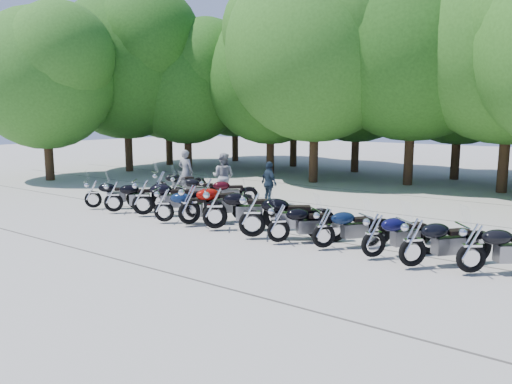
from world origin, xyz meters
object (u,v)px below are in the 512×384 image
Objects in this scene: motorcycle_4 at (189,203)px; motorcycle_11 at (472,247)px; motorcycle_2 at (143,196)px; motorcycle_1 at (113,195)px; motorcycle_6 at (252,213)px; rider_2 at (269,183)px; motorcycle_8 at (324,227)px; motorcycle_3 at (164,204)px; rider_1 at (223,177)px; motorcycle_7 at (279,222)px; motorcycle_12 at (160,183)px; motorcycle_0 at (93,193)px; rider_0 at (186,172)px; motorcycle_5 at (215,207)px; motorcycle_10 at (413,241)px; motorcycle_14 at (207,191)px; motorcycle_13 at (178,187)px; motorcycle_9 at (374,234)px.

motorcycle_4 is 1.12× the size of motorcycle_11.
motorcycle_2 is 10.24m from motorcycle_11.
motorcycle_11 is (11.47, 0.22, 0.01)m from motorcycle_1.
rider_2 is at bearing -5.65° from motorcycle_6.
motorcycle_8 is 0.95× the size of motorcycle_11.
motorcycle_11 is (8.92, 0.30, 0.01)m from motorcycle_3.
motorcycle_8 is at bearing 130.17° from rider_1.
motorcycle_8 is at bearing -126.23° from motorcycle_7.
rider_1 is at bearing -123.80° from motorcycle_12.
rider_1 is at bearing -72.52° from motorcycle_0.
rider_1 is (2.51, 4.21, 0.34)m from motorcycle_0.
motorcycle_11 is at bearing 151.56° from rider_0.
rider_0 is at bearing 21.48° from motorcycle_6.
motorcycle_3 is 1.92m from motorcycle_5.
motorcycle_11 reaches higher than motorcycle_0.
motorcycle_10 reaches higher than motorcycle_14.
motorcycle_13 is at bearing -165.71° from motorcycle_12.
motorcycle_1 is at bearing 57.56° from motorcycle_3.
rider_1 is (-9.00, 4.34, 0.29)m from motorcycle_10.
motorcycle_3 is 1.05× the size of motorcycle_14.
motorcycle_6 is (7.11, -0.09, 0.13)m from motorcycle_0.
motorcycle_7 is 6.98m from rider_1.
motorcycle_5 is 1.18× the size of motorcycle_8.
motorcycle_6 is at bearing 136.98° from rider_0.
motorcycle_5 is 2.34m from motorcycle_7.
motorcycle_11 is at bearing -118.51° from motorcycle_3.
motorcycle_3 is at bearing 103.99° from rider_2.
motorcycle_4 reaches higher than motorcycle_8.
rider_1 is at bearing -26.61° from motorcycle_14.
motorcycle_11 is 1.00× the size of motorcycle_12.
motorcycle_10 is (6.88, -0.19, -0.07)m from motorcycle_4.
motorcycle_3 is at bearing 39.47° from motorcycle_10.
rider_1 is at bearing -36.71° from motorcycle_4.
motorcycle_3 is (1.32, -0.31, -0.08)m from motorcycle_2.
motorcycle_14 is (2.62, -0.15, -0.04)m from motorcycle_12.
motorcycle_6 is (1.46, -0.16, 0.01)m from motorcycle_5.
motorcycle_13 is (1.57, 2.67, 0.02)m from motorcycle_0.
motorcycle_13 is 1.15× the size of rider_0.
motorcycle_6 is 1.21× the size of motorcycle_7.
motorcycle_10 is (11.51, -0.13, 0.05)m from motorcycle_0.
rider_0 reaches higher than motorcycle_9.
motorcycle_6 is at bearing -179.40° from motorcycle_12.
motorcycle_6 is 1.14× the size of motorcycle_12.
motorcycle_4 is 2.49m from motorcycle_6.
motorcycle_3 reaches higher than motorcycle_7.
rider_2 reaches higher than motorcycle_14.
motorcycle_3 reaches higher than motorcycle_9.
motorcycle_10 is (3.53, -0.02, 0.04)m from motorcycle_7.
motorcycle_0 is 5.65m from motorcycle_5.
motorcycle_7 is at bearing 139.98° from rider_0.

